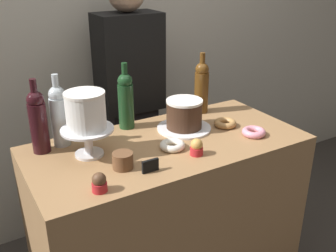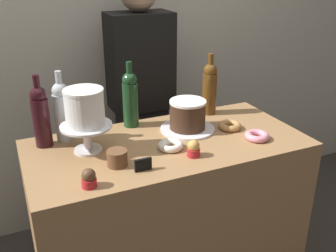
{
  "view_description": "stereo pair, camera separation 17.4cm",
  "coord_description": "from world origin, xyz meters",
  "px_view_note": "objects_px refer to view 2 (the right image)",
  "views": [
    {
      "loc": [
        -0.81,
        -1.38,
        1.67
      ],
      "look_at": [
        0.0,
        0.0,
        0.98
      ],
      "focal_mm": 41.67,
      "sensor_mm": 36.0,
      "label": 1
    },
    {
      "loc": [
        -0.66,
        -1.46,
        1.67
      ],
      "look_at": [
        0.0,
        0.0,
        0.98
      ],
      "focal_mm": 41.67,
      "sensor_mm": 36.0,
      "label": 2
    }
  ],
  "objects_px": {
    "donut_pink": "(257,136)",
    "price_sign_chalkboard": "(143,165)",
    "wine_bottle_clear": "(62,110)",
    "wine_bottle_dark_red": "(41,115)",
    "cookie_stack": "(117,158)",
    "cupcake_chocolate": "(89,178)",
    "donut_maple": "(230,126)",
    "cupcake_caramel": "(193,149)",
    "donut_sugar": "(171,145)",
    "white_layer_cake": "(85,107)",
    "cake_stand_pedestal": "(87,133)",
    "chocolate_round_cake": "(188,114)",
    "wine_bottle_amber": "(210,88)",
    "wine_bottle_green": "(130,98)",
    "barista_figure": "(142,108)"
  },
  "relations": [
    {
      "from": "donut_pink",
      "to": "cookie_stack",
      "type": "bearing_deg",
      "value": 177.73
    },
    {
      "from": "wine_bottle_clear",
      "to": "cupcake_chocolate",
      "type": "relative_size",
      "value": 4.38
    },
    {
      "from": "donut_pink",
      "to": "price_sign_chalkboard",
      "type": "bearing_deg",
      "value": -174.54
    },
    {
      "from": "cupcake_chocolate",
      "to": "donut_sugar",
      "type": "height_order",
      "value": "cupcake_chocolate"
    },
    {
      "from": "chocolate_round_cake",
      "to": "cupcake_chocolate",
      "type": "distance_m",
      "value": 0.65
    },
    {
      "from": "cupcake_chocolate",
      "to": "donut_pink",
      "type": "height_order",
      "value": "cupcake_chocolate"
    },
    {
      "from": "white_layer_cake",
      "to": "cookie_stack",
      "type": "xyz_separation_m",
      "value": [
        0.08,
        -0.17,
        -0.17
      ]
    },
    {
      "from": "cupcake_chocolate",
      "to": "wine_bottle_clear",
      "type": "bearing_deg",
      "value": 90.48
    },
    {
      "from": "wine_bottle_amber",
      "to": "donut_maple",
      "type": "relative_size",
      "value": 2.91
    },
    {
      "from": "wine_bottle_dark_red",
      "to": "cake_stand_pedestal",
      "type": "bearing_deg",
      "value": -40.04
    },
    {
      "from": "wine_bottle_dark_red",
      "to": "barista_figure",
      "type": "relative_size",
      "value": 0.2
    },
    {
      "from": "cake_stand_pedestal",
      "to": "price_sign_chalkboard",
      "type": "height_order",
      "value": "cake_stand_pedestal"
    },
    {
      "from": "cupcake_chocolate",
      "to": "price_sign_chalkboard",
      "type": "bearing_deg",
      "value": 7.88
    },
    {
      "from": "cupcake_chocolate",
      "to": "barista_figure",
      "type": "bearing_deg",
      "value": 58.21
    },
    {
      "from": "cookie_stack",
      "to": "chocolate_round_cake",
      "type": "bearing_deg",
      "value": 25.82
    },
    {
      "from": "wine_bottle_clear",
      "to": "wine_bottle_dark_red",
      "type": "height_order",
      "value": "same"
    },
    {
      "from": "wine_bottle_clear",
      "to": "cupcake_caramel",
      "type": "bearing_deg",
      "value": -39.96
    },
    {
      "from": "donut_sugar",
      "to": "cupcake_caramel",
      "type": "bearing_deg",
      "value": -59.81
    },
    {
      "from": "barista_figure",
      "to": "cookie_stack",
      "type": "bearing_deg",
      "value": -117.4
    },
    {
      "from": "donut_pink",
      "to": "price_sign_chalkboard",
      "type": "xyz_separation_m",
      "value": [
        -0.58,
        -0.06,
        0.01
      ]
    },
    {
      "from": "wine_bottle_amber",
      "to": "white_layer_cake",
      "type": "bearing_deg",
      "value": -165.55
    },
    {
      "from": "cake_stand_pedestal",
      "to": "donut_maple",
      "type": "bearing_deg",
      "value": -3.83
    },
    {
      "from": "wine_bottle_amber",
      "to": "barista_figure",
      "type": "height_order",
      "value": "barista_figure"
    },
    {
      "from": "chocolate_round_cake",
      "to": "price_sign_chalkboard",
      "type": "xyz_separation_m",
      "value": [
        -0.34,
        -0.28,
        -0.05
      ]
    },
    {
      "from": "donut_sugar",
      "to": "donut_pink",
      "type": "bearing_deg",
      "value": -10.27
    },
    {
      "from": "donut_maple",
      "to": "cupcake_caramel",
      "type": "bearing_deg",
      "value": -148.45
    },
    {
      "from": "cake_stand_pedestal",
      "to": "wine_bottle_amber",
      "type": "bearing_deg",
      "value": 14.45
    },
    {
      "from": "wine_bottle_clear",
      "to": "chocolate_round_cake",
      "type": "bearing_deg",
      "value": -13.1
    },
    {
      "from": "chocolate_round_cake",
      "to": "wine_bottle_amber",
      "type": "bearing_deg",
      "value": 36.57
    },
    {
      "from": "chocolate_round_cake",
      "to": "donut_sugar",
      "type": "height_order",
      "value": "chocolate_round_cake"
    },
    {
      "from": "donut_maple",
      "to": "cookie_stack",
      "type": "xyz_separation_m",
      "value": [
        -0.61,
        -0.13,
        0.02
      ]
    },
    {
      "from": "cupcake_caramel",
      "to": "price_sign_chalkboard",
      "type": "bearing_deg",
      "value": -173.34
    },
    {
      "from": "chocolate_round_cake",
      "to": "wine_bottle_clear",
      "type": "relative_size",
      "value": 0.54
    },
    {
      "from": "cake_stand_pedestal",
      "to": "chocolate_round_cake",
      "type": "height_order",
      "value": "chocolate_round_cake"
    },
    {
      "from": "wine_bottle_green",
      "to": "barista_figure",
      "type": "distance_m",
      "value": 0.44
    },
    {
      "from": "wine_bottle_green",
      "to": "cupcake_caramel",
      "type": "relative_size",
      "value": 4.38
    },
    {
      "from": "wine_bottle_dark_red",
      "to": "price_sign_chalkboard",
      "type": "height_order",
      "value": "wine_bottle_dark_red"
    },
    {
      "from": "cupcake_chocolate",
      "to": "price_sign_chalkboard",
      "type": "relative_size",
      "value": 1.06
    },
    {
      "from": "wine_bottle_dark_red",
      "to": "cupcake_chocolate",
      "type": "xyz_separation_m",
      "value": [
        0.1,
        -0.43,
        -0.11
      ]
    },
    {
      "from": "donut_sugar",
      "to": "chocolate_round_cake",
      "type": "bearing_deg",
      "value": 44.1
    },
    {
      "from": "white_layer_cake",
      "to": "wine_bottle_clear",
      "type": "height_order",
      "value": "wine_bottle_clear"
    },
    {
      "from": "cookie_stack",
      "to": "wine_bottle_dark_red",
      "type": "bearing_deg",
      "value": 127.77
    },
    {
      "from": "donut_maple",
      "to": "barista_figure",
      "type": "bearing_deg",
      "value": 112.51
    },
    {
      "from": "wine_bottle_amber",
      "to": "donut_sugar",
      "type": "bearing_deg",
      "value": -139.91
    },
    {
      "from": "wine_bottle_dark_red",
      "to": "cookie_stack",
      "type": "distance_m",
      "value": 0.41
    },
    {
      "from": "wine_bottle_green",
      "to": "cookie_stack",
      "type": "bearing_deg",
      "value": -117.06
    },
    {
      "from": "chocolate_round_cake",
      "to": "donut_sugar",
      "type": "relative_size",
      "value": 1.57
    },
    {
      "from": "cake_stand_pedestal",
      "to": "donut_sugar",
      "type": "relative_size",
      "value": 1.97
    },
    {
      "from": "donut_sugar",
      "to": "wine_bottle_amber",
      "type": "bearing_deg",
      "value": 40.09
    },
    {
      "from": "cake_stand_pedestal",
      "to": "wine_bottle_clear",
      "type": "relative_size",
      "value": 0.68
    }
  ]
}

